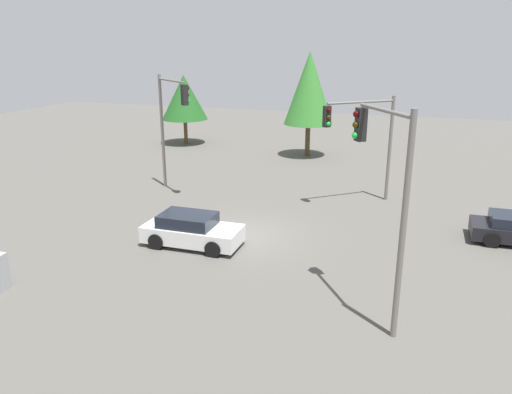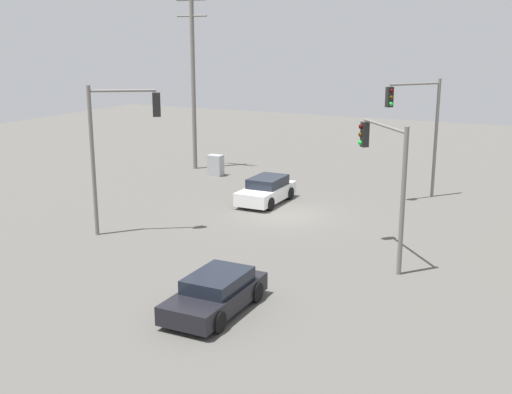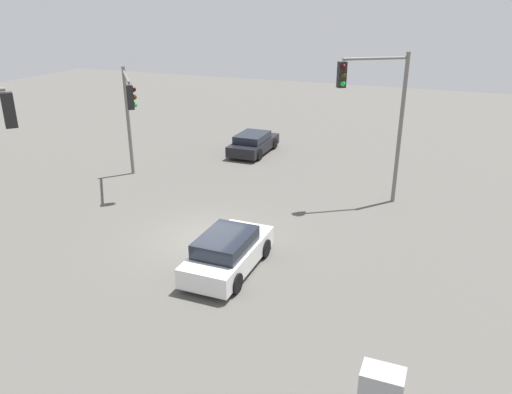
% 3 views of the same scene
% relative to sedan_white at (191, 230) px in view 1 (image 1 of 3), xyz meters
% --- Properties ---
extents(ground_plane, '(80.00, 80.00, 0.00)m').
position_rel_sedan_white_xyz_m(ground_plane, '(-1.81, 1.79, -0.67)').
color(ground_plane, '#54514C').
extents(sedan_white, '(1.91, 4.17, 1.40)m').
position_rel_sedan_white_xyz_m(sedan_white, '(0.00, 0.00, 0.00)').
color(sedan_white, silver).
rests_on(sedan_white, ground_plane).
extents(traffic_signal_main, '(2.35, 2.83, 6.57)m').
position_rel_sedan_white_xyz_m(traffic_signal_main, '(-6.98, -4.36, 3.78)').
color(traffic_signal_main, slate).
rests_on(traffic_signal_main, ground_plane).
extents(traffic_signal_cross, '(2.80, 3.34, 5.66)m').
position_rel_sedan_white_xyz_m(traffic_signal_cross, '(-8.07, 6.16, 3.24)').
color(traffic_signal_cross, slate).
rests_on(traffic_signal_cross, ground_plane).
extents(traffic_signal_aux, '(2.72, 1.94, 6.74)m').
position_rel_sedan_white_xyz_m(traffic_signal_aux, '(3.50, 8.00, 3.87)').
color(traffic_signal_aux, slate).
rests_on(traffic_signal_aux, ground_plane).
extents(tree_right, '(3.78, 3.78, 5.69)m').
position_rel_sedan_white_xyz_m(tree_right, '(-19.78, -9.74, 3.20)').
color(tree_right, brown).
rests_on(tree_right, ground_plane).
extents(tree_far, '(3.61, 3.61, 7.68)m').
position_rel_sedan_white_xyz_m(tree_far, '(-18.39, 1.01, 4.36)').
color(tree_far, '#4C3823').
rests_on(tree_far, ground_plane).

